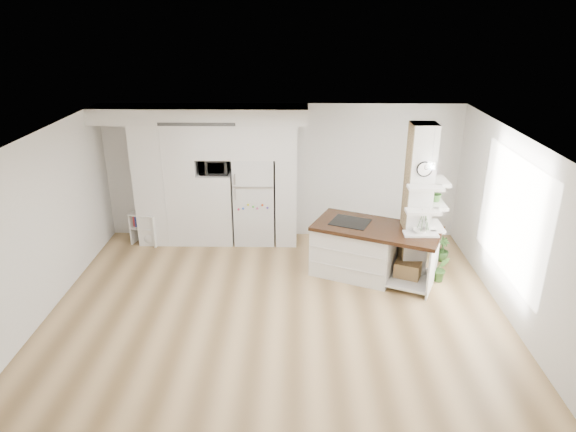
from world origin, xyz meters
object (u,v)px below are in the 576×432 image
refrigerator (255,200)px  floor_plant_a (441,269)px  bookshelf (147,230)px  kitchen_island (362,249)px

refrigerator → floor_plant_a: size_ratio=3.67×
bookshelf → floor_plant_a: bookshelf is taller
refrigerator → bookshelf: size_ratio=2.71×
kitchen_island → floor_plant_a: bearing=13.2°
refrigerator → floor_plant_a: refrigerator is taller
refrigerator → floor_plant_a: bearing=-26.4°
bookshelf → kitchen_island: bearing=-1.7°
kitchen_island → floor_plant_a: 1.38m
refrigerator → floor_plant_a: (3.30, -1.64, -0.64)m
kitchen_island → bookshelf: kitchen_island is taller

